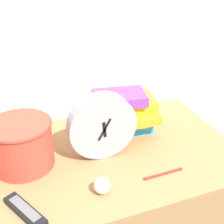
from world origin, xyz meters
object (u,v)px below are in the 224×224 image
desk_clock (102,126)px  basket (21,143)px  tv_remote (25,211)px  crumpled_paper_ball (103,185)px  pen (163,174)px  book_stack (123,112)px

desk_clock → basket: 0.27m
tv_remote → crumpled_paper_ball: (0.23, 0.01, 0.01)m
tv_remote → pen: 0.43m
desk_clock → book_stack: size_ratio=0.92×
pen → basket: bearing=152.4°
crumpled_paper_ball → pen: (0.20, 0.01, -0.02)m
basket → tv_remote: bearing=-96.4°
book_stack → pen: 0.30m
basket → pen: size_ratio=1.51×
basket → pen: 0.47m
book_stack → desk_clock: bearing=-136.1°
book_stack → basket: (-0.39, -0.08, -0.00)m
desk_clock → pen: 0.25m
desk_clock → crumpled_paper_ball: 0.20m
pen → tv_remote: bearing=-178.5°
crumpled_paper_ball → pen: 0.21m
crumpled_paper_ball → desk_clock: bearing=71.4°
crumpled_paper_ball → basket: bearing=132.8°
book_stack → tv_remote: 0.51m
book_stack → crumpled_paper_ball: bearing=-122.0°
desk_clock → pen: desk_clock is taller
pen → book_stack: bearing=94.1°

